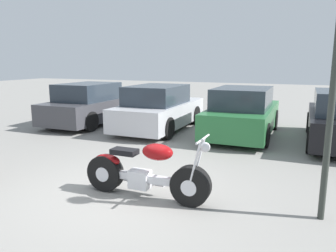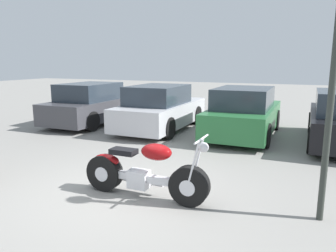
% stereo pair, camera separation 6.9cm
% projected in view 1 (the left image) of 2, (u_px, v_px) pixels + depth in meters
% --- Properties ---
extents(ground_plane, '(60.00, 60.00, 0.00)m').
position_uv_depth(ground_plane, '(117.00, 194.00, 5.54)').
color(ground_plane, gray).
extents(motorcycle, '(2.19, 0.62, 1.09)m').
position_uv_depth(motorcycle, '(144.00, 173.00, 5.35)').
color(motorcycle, black).
rests_on(motorcycle, ground_plane).
extents(parked_car_dark_grey, '(1.80, 4.09, 1.46)m').
position_uv_depth(parked_car_dark_grey, '(91.00, 105.00, 11.78)').
color(parked_car_dark_grey, '#3D3D42').
rests_on(parked_car_dark_grey, ground_plane).
extents(parked_car_silver, '(1.80, 4.09, 1.46)m').
position_uv_depth(parked_car_silver, '(159.00, 109.00, 10.73)').
color(parked_car_silver, '#BCBCC1').
rests_on(parked_car_silver, ground_plane).
extents(parked_car_green, '(1.80, 4.09, 1.46)m').
position_uv_depth(parked_car_green, '(243.00, 113.00, 9.83)').
color(parked_car_green, '#286B38').
rests_on(parked_car_green, ground_plane).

